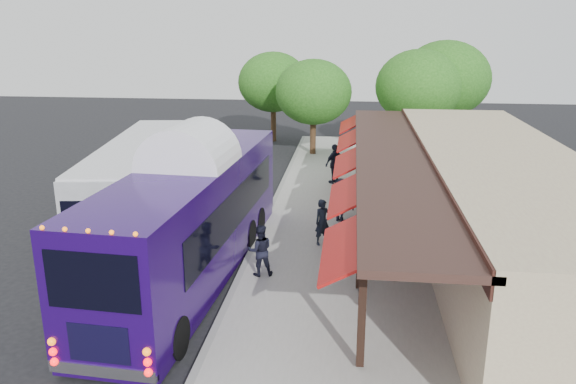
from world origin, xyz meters
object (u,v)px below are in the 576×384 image
at_px(coach_bus, 192,212).
at_px(ped_d, 341,200).
at_px(ped_a, 323,222).
at_px(sign_board, 381,234).
at_px(ped_b, 260,250).
at_px(city_bus, 140,175).
at_px(ped_c, 335,164).

height_order(coach_bus, ped_d, coach_bus).
xyz_separation_m(ped_a, sign_board, (2.00, -0.97, -0.01)).
distance_m(ped_b, sign_board, 4.23).
distance_m(ped_b, ped_d, 5.92).
bearing_deg(city_bus, ped_d, -9.81).
xyz_separation_m(city_bus, ped_a, (7.80, -2.91, -0.73)).
distance_m(ped_a, ped_b, 3.35).
bearing_deg(coach_bus, ped_c, 73.28).
distance_m(coach_bus, ped_a, 4.90).
bearing_deg(ped_b, ped_d, -129.17).
height_order(ped_c, sign_board, ped_c).
xyz_separation_m(coach_bus, ped_a, (3.95, 2.69, -1.12)).
bearing_deg(ped_a, ped_d, 44.20).
xyz_separation_m(coach_bus, city_bus, (-3.85, 5.60, -0.39)).
xyz_separation_m(city_bus, ped_b, (6.00, -5.73, -0.74)).
bearing_deg(ped_c, ped_a, 46.79).
height_order(coach_bus, ped_b, coach_bus).
bearing_deg(ped_c, city_bus, -8.26).
bearing_deg(ped_c, ped_d, 52.44).
height_order(city_bus, ped_c, city_bus).
bearing_deg(ped_a, coach_bus, -178.35).
distance_m(city_bus, ped_b, 8.33).
bearing_deg(ped_a, ped_b, -155.13).
xyz_separation_m(ped_a, ped_c, (0.15, 8.25, 0.16)).
relative_size(coach_bus, sign_board, 10.08).
relative_size(ped_b, sign_board, 1.35).
bearing_deg(sign_board, coach_bus, -171.94).
height_order(ped_b, sign_board, ped_b).
xyz_separation_m(city_bus, ped_d, (8.40, -0.32, -0.69)).
relative_size(ped_c, sign_board, 1.62).
bearing_deg(sign_board, ped_b, -162.10).
distance_m(ped_c, sign_board, 9.41).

